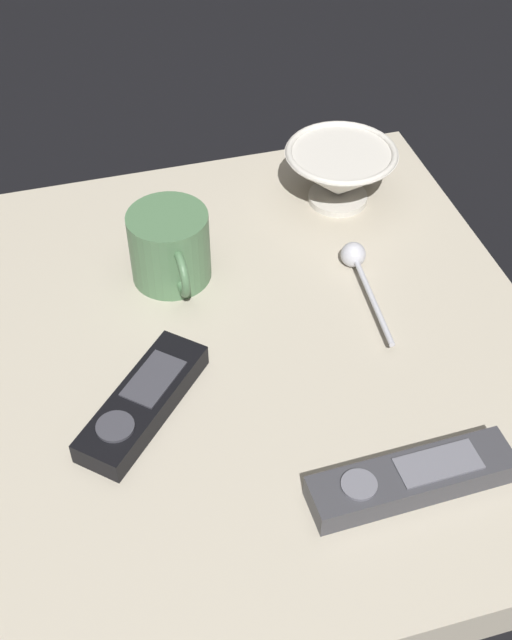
% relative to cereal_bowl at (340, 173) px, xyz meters
% --- Properties ---
extents(ground_plane, '(6.00, 6.00, 0.00)m').
position_rel_cereal_bowl_xyz_m(ground_plane, '(-0.18, -0.20, -0.09)').
color(ground_plane, black).
extents(table, '(0.62, 0.65, 0.05)m').
position_rel_cereal_bowl_xyz_m(table, '(-0.18, -0.20, -0.06)').
color(table, '#B7AD99').
rests_on(table, ground).
extents(cereal_bowl, '(0.13, 0.13, 0.07)m').
position_rel_cereal_bowl_xyz_m(cereal_bowl, '(0.00, 0.00, 0.00)').
color(cereal_bowl, beige).
rests_on(cereal_bowl, table).
extents(coffee_mug, '(0.09, 0.12, 0.08)m').
position_rel_cereal_bowl_xyz_m(coffee_mug, '(-0.22, -0.08, 0.00)').
color(coffee_mug, '#4C724C').
rests_on(coffee_mug, table).
extents(teaspoon, '(0.03, 0.15, 0.03)m').
position_rel_cereal_bowl_xyz_m(teaspoon, '(-0.03, -0.13, -0.03)').
color(teaspoon, silver).
rests_on(teaspoon, table).
extents(tv_remote_near, '(0.18, 0.05, 0.03)m').
position_rel_cereal_bowl_xyz_m(tv_remote_near, '(-0.08, -0.41, -0.03)').
color(tv_remote_near, '#38383D').
rests_on(tv_remote_near, table).
extents(tv_remote_far, '(0.14, 0.15, 0.03)m').
position_rel_cereal_bowl_xyz_m(tv_remote_far, '(-0.29, -0.26, -0.03)').
color(tv_remote_far, black).
rests_on(tv_remote_far, table).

